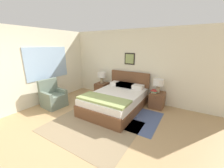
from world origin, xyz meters
name	(u,v)px	position (x,y,z in m)	size (l,w,h in m)	color
ground_plane	(62,143)	(0.00, 0.00, 0.00)	(16.00, 16.00, 0.00)	tan
wall_back	(127,65)	(0.00, 3.22, 1.30)	(7.12, 0.09, 2.60)	beige
wall_left	(50,66)	(-2.39, 1.59, 1.30)	(0.08, 5.59, 2.60)	beige
area_rug_main	(91,127)	(0.15, 0.81, 0.00)	(2.29, 1.82, 0.01)	#897556
area_rug_bedside	(146,121)	(1.27, 1.82, 0.00)	(0.71, 1.42, 0.01)	#47567F
bed	(116,100)	(0.16, 2.08, 0.31)	(1.54, 2.18, 1.08)	brown
armchair	(53,98)	(-1.78, 1.12, 0.31)	(0.71, 0.70, 0.93)	slate
nightstand_near_window	(102,89)	(-0.97, 2.88, 0.26)	(0.45, 0.54, 0.53)	brown
nightstand_by_door	(157,100)	(1.30, 2.88, 0.26)	(0.45, 0.54, 0.53)	brown
table_lamp_near_window	(102,75)	(-0.97, 2.87, 0.85)	(0.34, 0.34, 0.46)	gray
table_lamp_by_door	(158,83)	(1.29, 2.87, 0.85)	(0.34, 0.34, 0.46)	gray
book_thick_bottom	(154,92)	(1.20, 2.83, 0.54)	(0.17, 0.23, 0.03)	beige
book_hardcover_middle	(154,91)	(1.20, 2.83, 0.57)	(0.21, 0.26, 0.03)	#4C7551
book_novel_upper	(154,90)	(1.20, 2.83, 0.60)	(0.21, 0.23, 0.03)	#B7332D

